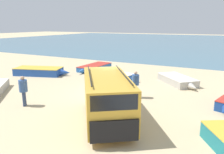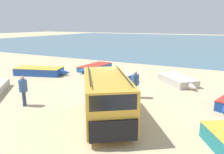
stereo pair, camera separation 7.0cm
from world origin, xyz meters
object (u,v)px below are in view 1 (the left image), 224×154
fishing_rowboat_6 (114,81)px  fisherman_0 (23,88)px  parked_van (107,97)px  fishing_rowboat_2 (40,71)px  fisherman_1 (135,82)px  fishing_rowboat_1 (178,80)px  fishing_rowboat_0 (94,67)px

fishing_rowboat_6 → fisherman_0: bearing=-8.0°
parked_van → fishing_rowboat_6: bearing=168.7°
fishing_rowboat_2 → fisherman_1: bearing=-29.5°
fisherman_1 → fishing_rowboat_2: bearing=138.7°
parked_van → fishing_rowboat_1: bearing=133.4°
fishing_rowboat_2 → parked_van: bearing=-48.2°
fishing_rowboat_2 → fisherman_1: 10.17m
fishing_rowboat_6 → fishing_rowboat_1: bearing=137.8°
fishing_rowboat_0 → fishing_rowboat_1: bearing=81.9°
fishing_rowboat_0 → fishing_rowboat_2: fishing_rowboat_2 is taller
parked_van → fishing_rowboat_0: (-6.85, 9.94, -0.94)m
fisherman_0 → fishing_rowboat_2: bearing=93.4°
fishing_rowboat_0 → fishing_rowboat_6: bearing=48.0°
parked_van → fishing_rowboat_2: parked_van is taller
fishing_rowboat_2 → fishing_rowboat_1: bearing=-5.8°
fishing_rowboat_6 → fisherman_0: size_ratio=2.53×
fishing_rowboat_0 → fisherman_1: bearing=50.5°
fishing_rowboat_0 → fisherman_0: 10.51m
fishing_rowboat_1 → fishing_rowboat_6: bearing=-100.5°
fisherman_1 → fishing_rowboat_0: bearing=107.9°
fishing_rowboat_0 → fishing_rowboat_1: 8.70m
parked_van → fisherman_0: (-5.05, -0.38, -0.16)m
parked_van → fishing_rowboat_1: size_ratio=1.38×
fishing_rowboat_2 → fisherman_0: bearing=-69.4°
parked_van → fishing_rowboat_2: (-9.98, 5.78, -0.86)m
fishing_rowboat_0 → fishing_rowboat_6: 6.13m
fishing_rowboat_0 → fisherman_0: bearing=12.5°
parked_van → fishing_rowboat_6: size_ratio=1.17×
fishing_rowboat_0 → fishing_rowboat_2: bearing=-34.3°
fishing_rowboat_1 → fisherman_0: (-6.75, -8.70, 0.75)m
fishing_rowboat_6 → fisherman_1: (2.44, -1.86, 0.67)m
fishing_rowboat_0 → fishing_rowboat_1: (8.54, -1.62, 0.03)m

